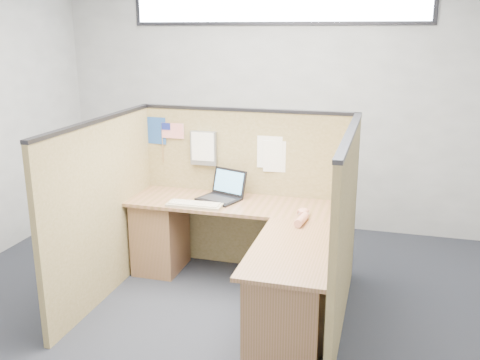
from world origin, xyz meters
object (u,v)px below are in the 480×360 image
(laptop, at_px, (221,192))
(l_desk, at_px, (245,257))
(keyboard, at_px, (194,205))
(mouse, at_px, (304,214))

(laptop, bearing_deg, l_desk, -33.44)
(keyboard, bearing_deg, laptop, 61.53)
(keyboard, distance_m, mouse, 0.96)
(laptop, relative_size, keyboard, 0.91)
(mouse, bearing_deg, laptop, 161.21)
(keyboard, bearing_deg, l_desk, -21.29)
(keyboard, relative_size, mouse, 5.03)
(keyboard, xyz_separation_m, mouse, (0.96, 0.01, 0.00))
(laptop, bearing_deg, mouse, 0.99)
(l_desk, relative_size, laptop, 4.39)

